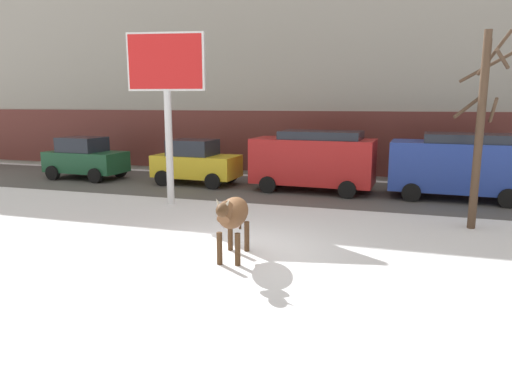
% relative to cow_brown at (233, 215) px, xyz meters
% --- Properties ---
extents(ground_plane, '(120.00, 120.00, 0.00)m').
position_rel_cow_brown_xyz_m(ground_plane, '(-0.23, 0.42, -0.99)').
color(ground_plane, white).
extents(road_strip, '(60.00, 5.60, 0.01)m').
position_rel_cow_brown_xyz_m(road_strip, '(-0.23, 8.30, -0.99)').
color(road_strip, '#514F4C').
rests_on(road_strip, ground).
extents(building_facade, '(44.00, 6.10, 13.00)m').
position_rel_cow_brown_xyz_m(building_facade, '(-0.23, 14.63, 5.49)').
color(building_facade, gray).
rests_on(building_facade, ground).
extents(cow_brown, '(0.77, 1.93, 1.54)m').
position_rel_cow_brown_xyz_m(cow_brown, '(0.00, 0.00, 0.00)').
color(cow_brown, brown).
rests_on(cow_brown, ground).
extents(billboard, '(2.51, 0.68, 5.56)m').
position_rel_cow_brown_xyz_m(billboard, '(-3.95, 4.66, 3.32)').
color(billboard, silver).
rests_on(billboard, ground).
extents(car_darkgreen_hatchback, '(3.58, 2.05, 1.86)m').
position_rel_cow_brown_xyz_m(car_darkgreen_hatchback, '(-10.07, 8.31, -0.07)').
color(car_darkgreen_hatchback, '#194C2D').
rests_on(car_darkgreen_hatchback, ground).
extents(car_yellow_hatchback, '(3.58, 2.05, 1.86)m').
position_rel_cow_brown_xyz_m(car_yellow_hatchback, '(-4.74, 8.46, -0.07)').
color(car_yellow_hatchback, gold).
rests_on(car_yellow_hatchback, ground).
extents(car_red_van, '(4.68, 2.29, 2.32)m').
position_rel_cow_brown_xyz_m(car_red_van, '(0.23, 8.34, 0.25)').
color(car_red_van, red).
rests_on(car_red_van, ground).
extents(car_blue_van, '(4.68, 2.29, 2.32)m').
position_rel_cow_brown_xyz_m(car_blue_van, '(5.39, 8.33, 0.25)').
color(car_blue_van, '#233D9E').
rests_on(car_blue_van, ground).
extents(bare_tree_left_lot, '(1.40, 1.20, 5.19)m').
position_rel_cow_brown_xyz_m(bare_tree_left_lot, '(5.36, 4.33, 1.80)').
color(bare_tree_left_lot, '#4C3828').
rests_on(bare_tree_left_lot, ground).
extents(bare_tree_right_lot, '(1.27, 1.27, 4.97)m').
position_rel_cow_brown_xyz_m(bare_tree_right_lot, '(5.35, 4.35, 1.59)').
color(bare_tree_right_lot, '#4C3828').
rests_on(bare_tree_right_lot, ground).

